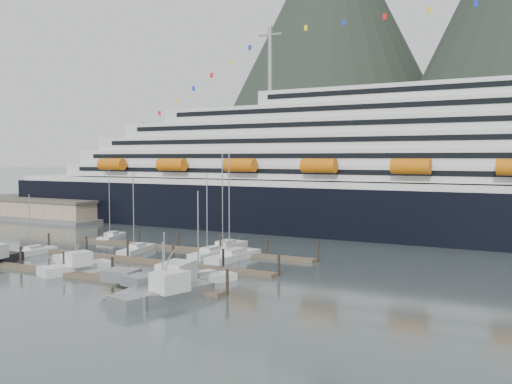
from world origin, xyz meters
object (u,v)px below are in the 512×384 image
Objects in this scene: cruise_ship at (446,178)px; trawler_c at (163,285)px; sailboat_a at (34,252)px; sailboat_g at (226,247)px; warehouse at (42,210)px; sailboat_e at (112,237)px; trawler_b at (76,267)px; trawler_d at (162,293)px; sailboat_d at (234,257)px; sailboat_h at (204,280)px; sailboat_f at (211,254)px; sailboat_b at (137,250)px.

cruise_ship is 12.99× the size of trawler_c.
sailboat_g is at bearing -51.17° from sailboat_a.
sailboat_e reaches higher than warehouse.
cruise_ship is 14.82× the size of sailboat_e.
trawler_d is at bearing -89.98° from trawler_b.
trawler_d is (2.25, -3.00, -0.06)m from trawler_c.
sailboat_d is 17.88m from sailboat_h.
trawler_b is at bearing 68.21° from trawler_c.
trawler_d is at bearing -154.51° from sailboat_f.
sailboat_d is 24.21m from trawler_b.
trawler_b is 22.14m from trawler_d.
sailboat_g is at bearing -16.94° from warehouse.
sailboat_e is 1.15× the size of sailboat_h.
sailboat_h is 19.86m from trawler_b.
sailboat_g is 34.04m from trawler_c.
sailboat_f is at bearing -21.66° from warehouse.
sailboat_a is 32.10m from sailboat_g.
sailboat_b reaches higher than sailboat_e.
sailboat_h is (12.56, -24.72, -0.04)m from sailboat_g.
sailboat_f is 20.40m from sailboat_h.
sailboat_e is at bearing 78.84° from sailboat_h.
sailboat_g is at bearing 15.26° from sailboat_f.
sailboat_b is 18.23m from sailboat_e.
sailboat_b is (60.75, -32.10, -1.82)m from warehouse.
warehouse is 75.54m from sailboat_g.
cruise_ship is at bearing 4.95° from sailboat_h.
sailboat_e reaches higher than sailboat_h.
trawler_c is at bearing -107.59° from sailboat_a.
trawler_c is at bearing -165.58° from sailboat_h.
sailboat_e is 34.17m from trawler_b.
sailboat_g is 27.73m from sailboat_h.
sailboat_b is 1.02× the size of sailboat_f.
sailboat_d is 28.07m from trawler_d.
warehouse is 2.66× the size of sailboat_g.
warehouse is 3.30× the size of sailboat_f.
sailboat_e is 26.69m from sailboat_g.
sailboat_g is at bearing 35.29° from trawler_d.
sailboat_a is 33.90m from sailboat_d.
sailboat_g is at bearing -63.42° from sailboat_b.
trawler_d is (-15.81, -69.91, -11.11)m from cruise_ship.
sailboat_h reaches higher than warehouse.
sailboat_e is at bearing 87.16° from sailboat_g.
trawler_c is at bearing -152.28° from sailboat_e.
sailboat_d is at bearing 2.47° from trawler_c.
sailboat_a is at bearing 125.48° from sailboat_g.
cruise_ship is 70.18m from trawler_c.
sailboat_f is (-27.99, -42.35, -11.61)m from cruise_ship.
sailboat_h is at bearing -96.77° from sailboat_a.
sailboat_a is 0.81× the size of trawler_d.
sailboat_b is at bearing 98.55° from sailboat_d.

